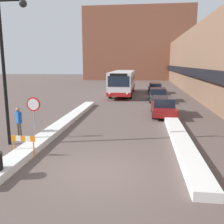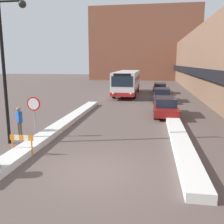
{
  "view_description": "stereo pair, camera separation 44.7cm",
  "coord_description": "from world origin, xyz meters",
  "px_view_note": "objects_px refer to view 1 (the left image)",
  "views": [
    {
      "loc": [
        1.6,
        -8.83,
        4.1
      ],
      "look_at": [
        -0.19,
        5.43,
        1.26
      ],
      "focal_mm": 40.0,
      "sensor_mm": 36.0,
      "label": 1
    },
    {
      "loc": [
        2.04,
        -8.77,
        4.1
      ],
      "look_at": [
        -0.19,
        5.43,
        1.26
      ],
      "focal_mm": 40.0,
      "sensor_mm": 36.0,
      "label": 2
    }
  ],
  "objects_px": {
    "parked_car_middle": "(158,94)",
    "construction_barricade": "(23,142)",
    "parked_car_front": "(163,106)",
    "pedestrian": "(19,120)",
    "city_bus": "(123,82)",
    "stop_sign": "(34,109)",
    "street_lamp": "(8,58)",
    "parked_car_back": "(155,88)"
  },
  "relations": [
    {
      "from": "parked_car_back",
      "to": "pedestrian",
      "type": "xyz_separation_m",
      "value": [
        -8.41,
        -21.97,
        0.32
      ]
    },
    {
      "from": "parked_car_front",
      "to": "street_lamp",
      "type": "xyz_separation_m",
      "value": [
        -8.06,
        -8.31,
        3.59
      ]
    },
    {
      "from": "parked_car_middle",
      "to": "stop_sign",
      "type": "height_order",
      "value": "stop_sign"
    },
    {
      "from": "parked_car_front",
      "to": "stop_sign",
      "type": "relative_size",
      "value": 2.02
    },
    {
      "from": "parked_car_front",
      "to": "pedestrian",
      "type": "xyz_separation_m",
      "value": [
        -8.41,
        -7.08,
        0.29
      ]
    },
    {
      "from": "city_bus",
      "to": "parked_car_middle",
      "type": "bearing_deg",
      "value": -49.78
    },
    {
      "from": "parked_car_front",
      "to": "street_lamp",
      "type": "relative_size",
      "value": 0.65
    },
    {
      "from": "city_bus",
      "to": "parked_car_back",
      "type": "bearing_deg",
      "value": 28.05
    },
    {
      "from": "parked_car_front",
      "to": "street_lamp",
      "type": "distance_m",
      "value": 12.12
    },
    {
      "from": "city_bus",
      "to": "street_lamp",
      "type": "bearing_deg",
      "value": -100.33
    },
    {
      "from": "parked_car_middle",
      "to": "pedestrian",
      "type": "height_order",
      "value": "pedestrian"
    },
    {
      "from": "parked_car_front",
      "to": "construction_barricade",
      "type": "bearing_deg",
      "value": -124.84
    },
    {
      "from": "street_lamp",
      "to": "construction_barricade",
      "type": "distance_m",
      "value": 4.13
    },
    {
      "from": "parked_car_back",
      "to": "street_lamp",
      "type": "distance_m",
      "value": 24.83
    },
    {
      "from": "construction_barricade",
      "to": "parked_car_middle",
      "type": "bearing_deg",
      "value": 68.61
    },
    {
      "from": "street_lamp",
      "to": "construction_barricade",
      "type": "relative_size",
      "value": 6.41
    },
    {
      "from": "parked_car_front",
      "to": "parked_car_middle",
      "type": "bearing_deg",
      "value": 90.0
    },
    {
      "from": "street_lamp",
      "to": "construction_barricade",
      "type": "height_order",
      "value": "street_lamp"
    },
    {
      "from": "city_bus",
      "to": "street_lamp",
      "type": "relative_size",
      "value": 1.67
    },
    {
      "from": "city_bus",
      "to": "stop_sign",
      "type": "bearing_deg",
      "value": -99.28
    },
    {
      "from": "parked_car_back",
      "to": "stop_sign",
      "type": "height_order",
      "value": "stop_sign"
    },
    {
      "from": "city_bus",
      "to": "parked_car_front",
      "type": "relative_size",
      "value": 2.54
    },
    {
      "from": "parked_car_middle",
      "to": "stop_sign",
      "type": "bearing_deg",
      "value": -116.91
    },
    {
      "from": "city_bus",
      "to": "parked_car_middle",
      "type": "height_order",
      "value": "city_bus"
    },
    {
      "from": "stop_sign",
      "to": "construction_barricade",
      "type": "relative_size",
      "value": 2.07
    },
    {
      "from": "parked_car_middle",
      "to": "parked_car_back",
      "type": "bearing_deg",
      "value": 90.0
    },
    {
      "from": "city_bus",
      "to": "parked_car_middle",
      "type": "distance_m",
      "value": 6.65
    },
    {
      "from": "stop_sign",
      "to": "pedestrian",
      "type": "distance_m",
      "value": 1.13
    },
    {
      "from": "parked_car_front",
      "to": "pedestrian",
      "type": "bearing_deg",
      "value": -139.9
    },
    {
      "from": "stop_sign",
      "to": "street_lamp",
      "type": "height_order",
      "value": "street_lamp"
    },
    {
      "from": "parked_car_front",
      "to": "stop_sign",
      "type": "bearing_deg",
      "value": -136.39
    },
    {
      "from": "parked_car_front",
      "to": "parked_car_middle",
      "type": "distance_m",
      "value": 7.61
    },
    {
      "from": "parked_car_front",
      "to": "parked_car_back",
      "type": "xyz_separation_m",
      "value": [
        0.0,
        14.89,
        -0.03
      ]
    },
    {
      "from": "street_lamp",
      "to": "parked_car_front",
      "type": "bearing_deg",
      "value": 45.86
    },
    {
      "from": "city_bus",
      "to": "parked_car_front",
      "type": "xyz_separation_m",
      "value": [
        4.25,
        -12.63,
        -0.95
      ]
    },
    {
      "from": "parked_car_middle",
      "to": "stop_sign",
      "type": "relative_size",
      "value": 2.07
    },
    {
      "from": "city_bus",
      "to": "street_lamp",
      "type": "xyz_separation_m",
      "value": [
        -3.82,
        -20.94,
        2.64
      ]
    },
    {
      "from": "parked_car_middle",
      "to": "street_lamp",
      "type": "bearing_deg",
      "value": -116.87
    },
    {
      "from": "stop_sign",
      "to": "construction_barricade",
      "type": "bearing_deg",
      "value": -76.14
    },
    {
      "from": "parked_car_middle",
      "to": "construction_barricade",
      "type": "distance_m",
      "value": 18.68
    },
    {
      "from": "pedestrian",
      "to": "construction_barricade",
      "type": "relative_size",
      "value": 1.54
    },
    {
      "from": "parked_car_back",
      "to": "construction_barricade",
      "type": "relative_size",
      "value": 4.37
    }
  ]
}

